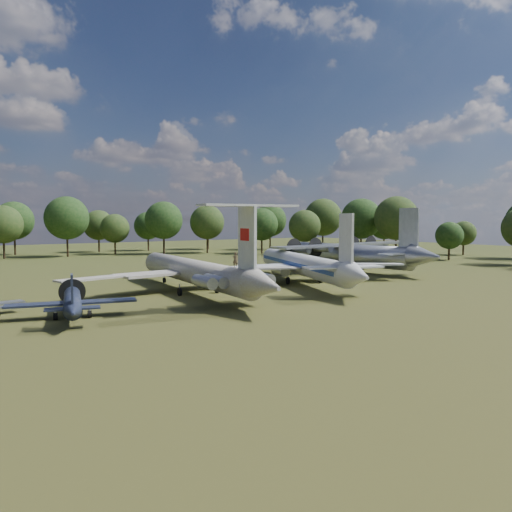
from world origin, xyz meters
TOP-DOWN VIEW (x-y plane):
  - ground at (0.00, 0.00)m, footprint 300.00×300.00m
  - il62_airliner at (-0.05, 1.90)m, footprint 38.85×48.35m
  - tu104_jet at (18.57, 1.76)m, footprint 46.17×53.12m
  - an12_transport at (37.36, 10.56)m, footprint 38.42×42.07m
  - small_prop_west at (-17.92, -6.85)m, footprint 16.13×19.44m
  - person_on_il62 at (-1.16, -10.52)m, footprint 0.70×0.54m

SIDE VIEW (x-z plane):
  - ground at x=0.00m, z-range 0.00..0.00m
  - small_prop_west at x=-17.92m, z-range 0.00..2.49m
  - il62_airliner at x=-0.05m, z-range 0.00..4.45m
  - tu104_jet at x=18.57m, z-range 0.00..4.47m
  - an12_transport at x=37.36m, z-range 0.00..5.10m
  - person_on_il62 at x=-1.16m, z-range 4.45..6.19m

